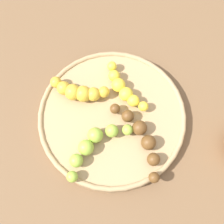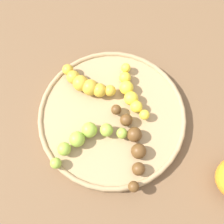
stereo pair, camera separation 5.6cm
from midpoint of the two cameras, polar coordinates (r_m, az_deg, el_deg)
name	(u,v)px [view 1 (the left image)]	position (r m, az deg, el deg)	size (l,w,h in m)	color
ground_plane	(112,119)	(0.60, -2.67, -1.66)	(2.40, 2.40, 0.00)	brown
fruit_bowl	(112,117)	(0.59, -2.72, -1.26)	(0.29, 0.29, 0.02)	#A08259
banana_spotted	(78,91)	(0.59, -9.20, 3.59)	(0.11, 0.06, 0.03)	gold
banana_green	(94,145)	(0.55, -6.47, -6.67)	(0.07, 0.15, 0.03)	#8CAD38
banana_overripe	(141,137)	(0.55, 2.72, -5.19)	(0.16, 0.09, 0.03)	#593819
banana_yellow	(123,88)	(0.59, -0.53, 4.26)	(0.12, 0.06, 0.03)	yellow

